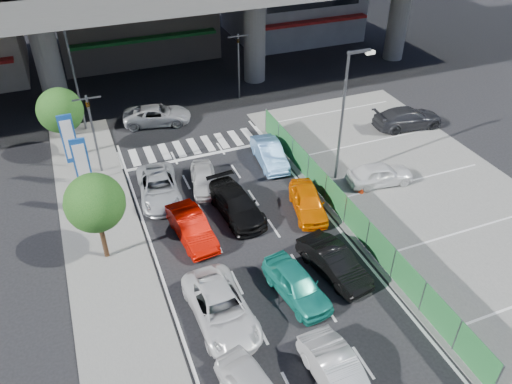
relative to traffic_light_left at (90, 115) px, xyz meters
name	(u,v)px	position (x,y,z in m)	size (l,w,h in m)	color
ground	(268,274)	(6.20, -12.00, -3.94)	(120.00, 120.00, 0.00)	black
parking_lot	(430,200)	(17.20, -10.00, -3.91)	(12.00, 28.00, 0.06)	slate
sidewalk_left	(107,256)	(-0.80, -8.00, -3.88)	(4.00, 30.00, 0.12)	slate
fence_run	(355,221)	(11.50, -11.00, -3.04)	(0.16, 22.00, 1.80)	#22632F
traffic_light_left	(90,115)	(0.00, 0.00, 0.00)	(1.60, 1.24, 5.20)	#595B60
traffic_light_right	(238,50)	(11.70, 7.00, 0.00)	(1.60, 1.24, 5.20)	#595B60
street_lamp_right	(346,107)	(13.37, -6.00, 0.83)	(1.65, 0.22, 8.00)	#595B60
street_lamp_left	(75,66)	(-0.13, 6.00, 0.83)	(1.65, 0.22, 8.00)	#595B60
signboard_near	(83,166)	(-1.00, -4.01, -0.87)	(0.80, 0.14, 4.70)	#595B60
signboard_far	(70,141)	(-1.40, -1.01, -0.87)	(0.80, 0.14, 4.70)	#595B60
tree_near	(95,203)	(-0.80, -8.00, -0.55)	(2.80, 2.80, 4.80)	#382314
tree_far	(60,111)	(-1.60, 2.50, -0.55)	(2.80, 2.80, 4.80)	#382314
hatch_white_back_mid	(339,375)	(6.34, -18.53, -3.25)	(1.46, 4.19, 1.38)	silver
sedan_white_mid_left	(221,308)	(3.25, -13.82, -3.25)	(2.29, 4.97, 1.38)	white
taxi_teal_mid	(297,284)	(6.86, -13.73, -3.25)	(1.63, 4.05, 1.38)	#1B8D7C
hatch_black_mid_right	(334,262)	(9.11, -13.09, -3.25)	(1.46, 4.19, 1.38)	black
taxi_orange_left	(191,227)	(3.55, -8.09, -3.25)	(1.46, 4.19, 1.38)	#C70A00
sedan_black_mid	(236,204)	(6.38, -7.06, -3.25)	(1.93, 4.74, 1.38)	black
taxi_orange_right	(308,202)	(10.13, -8.33, -3.26)	(1.60, 3.97, 1.35)	orange
wagon_silver_front_left	(159,188)	(2.78, -3.93, -3.27)	(2.22, 4.81, 1.34)	#B3B7BB
sedan_white_front_mid	(204,179)	(5.47, -3.94, -3.32)	(1.46, 3.64, 1.24)	silver
kei_truck_front_right	(269,154)	(10.14, -2.86, -3.25)	(1.46, 4.19, 1.38)	#598DC8
crossing_wagon_silver	(157,115)	(4.70, 5.15, -3.27)	(2.22, 4.81, 1.34)	#B0B1B8
parked_sedan_white	(380,174)	(15.35, -7.49, -3.20)	(1.59, 3.96, 1.35)	white
parked_sedan_dgrey	(408,118)	(21.13, -2.13, -3.15)	(2.04, 5.02, 1.46)	#2A2B2F
traffic_cone	(362,188)	(13.83, -7.93, -3.56)	(0.32, 0.32, 0.63)	red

